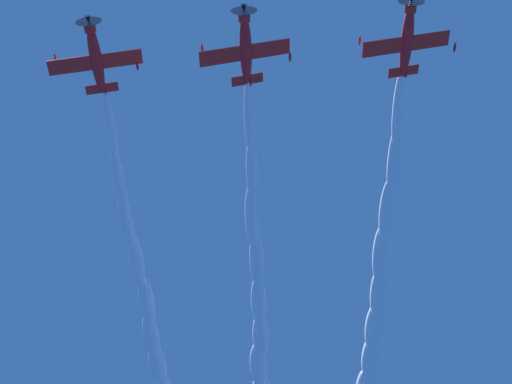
% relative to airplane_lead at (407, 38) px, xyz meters
% --- Properties ---
extents(airplane_lead, '(8.91, 8.17, 3.08)m').
position_rel_airplane_lead_xyz_m(airplane_lead, '(0.00, 0.00, 0.00)').
color(airplane_lead, red).
extents(airplane_left_wingman, '(8.82, 8.17, 3.24)m').
position_rel_airplane_lead_xyz_m(airplane_left_wingman, '(15.21, -2.48, -0.32)').
color(airplane_left_wingman, red).
extents(airplane_right_wingman, '(8.93, 8.17, 3.06)m').
position_rel_airplane_lead_xyz_m(airplane_right_wingman, '(29.64, -5.35, 0.32)').
color(airplane_right_wingman, red).
extents(smoke_trail_lead, '(9.67, 54.46, 3.31)m').
position_rel_airplane_lead_xyz_m(smoke_trail_lead, '(-5.52, -38.01, 1.12)').
color(smoke_trail_lead, white).
extents(smoke_trail_left_wingman, '(9.75, 54.31, 3.53)m').
position_rel_airplane_lead_xyz_m(smoke_trail_left_wingman, '(9.58, -40.56, 0.74)').
color(smoke_trail_left_wingman, white).
extents(smoke_trail_right_wingman, '(9.93, 54.37, 3.53)m').
position_rel_airplane_lead_xyz_m(smoke_trail_right_wingman, '(23.97, -43.29, 1.49)').
color(smoke_trail_right_wingman, white).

